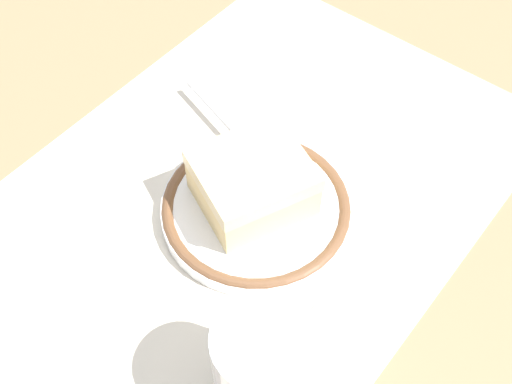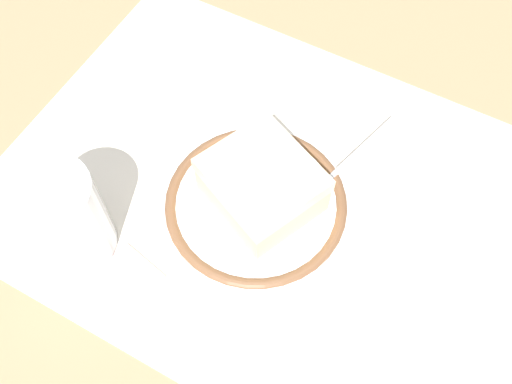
{
  "view_description": "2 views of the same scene",
  "coord_description": "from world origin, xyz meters",
  "px_view_note": "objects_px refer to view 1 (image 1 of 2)",
  "views": [
    {
      "loc": [
        0.29,
        0.24,
        0.5
      ],
      "look_at": [
        0.02,
        0.02,
        0.04
      ],
      "focal_mm": 47.49,
      "sensor_mm": 36.0,
      "label": 1
    },
    {
      "loc": [
        -0.11,
        0.25,
        0.49
      ],
      "look_at": [
        0.02,
        0.02,
        0.04
      ],
      "focal_mm": 41.58,
      "sensor_mm": 36.0,
      "label": 2
    }
  ],
  "objects_px": {
    "cake_slice": "(252,183)",
    "cup": "(263,372)",
    "sugar_packet": "(308,333)",
    "spoon": "(241,139)",
    "plate": "(256,209)"
  },
  "relations": [
    {
      "from": "cake_slice",
      "to": "cup",
      "type": "bearing_deg",
      "value": 41.61
    },
    {
      "from": "sugar_packet",
      "to": "spoon",
      "type": "bearing_deg",
      "value": -124.95
    },
    {
      "from": "cake_slice",
      "to": "spoon",
      "type": "distance_m",
      "value": 0.07
    },
    {
      "from": "plate",
      "to": "spoon",
      "type": "distance_m",
      "value": 0.08
    },
    {
      "from": "cake_slice",
      "to": "sugar_packet",
      "type": "relative_size",
      "value": 2.38
    },
    {
      "from": "plate",
      "to": "cake_slice",
      "type": "bearing_deg",
      "value": -114.87
    },
    {
      "from": "cake_slice",
      "to": "sugar_packet",
      "type": "height_order",
      "value": "cake_slice"
    },
    {
      "from": "cup",
      "to": "sugar_packet",
      "type": "bearing_deg",
      "value": -178.37
    },
    {
      "from": "cake_slice",
      "to": "spoon",
      "type": "xyz_separation_m",
      "value": [
        -0.05,
        -0.05,
        -0.02
      ]
    },
    {
      "from": "cake_slice",
      "to": "spoon",
      "type": "relative_size",
      "value": 0.91
    },
    {
      "from": "plate",
      "to": "sugar_packet",
      "type": "height_order",
      "value": "plate"
    },
    {
      "from": "plate",
      "to": "spoon",
      "type": "xyz_separation_m",
      "value": [
        -0.05,
        -0.06,
        0.01
      ]
    },
    {
      "from": "plate",
      "to": "sugar_packet",
      "type": "relative_size",
      "value": 3.41
    },
    {
      "from": "cup",
      "to": "sugar_packet",
      "type": "distance_m",
      "value": 0.07
    },
    {
      "from": "spoon",
      "to": "cup",
      "type": "relative_size",
      "value": 1.33
    }
  ]
}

